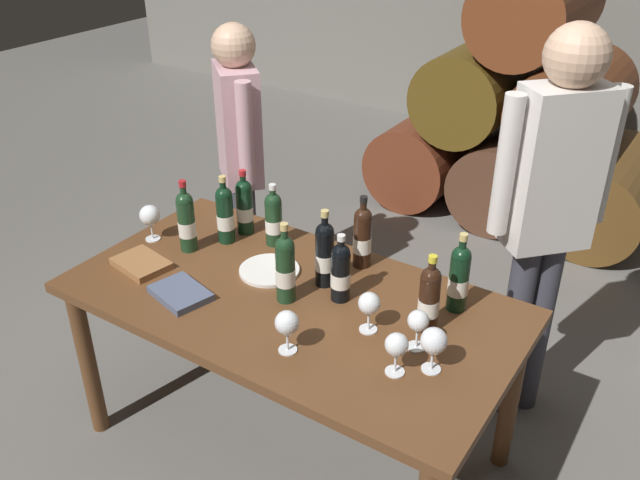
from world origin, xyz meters
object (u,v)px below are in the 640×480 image
wine_bottle_3 (244,206)px  tasting_notebook (141,264)px  wine_glass_2 (418,322)px  wine_bottle_4 (362,236)px  leather_ledger (180,293)px  wine_glass_4 (397,346)px  wine_bottle_0 (325,253)px  wine_glass_3 (287,324)px  wine_glass_5 (369,304)px  wine_bottle_2 (225,214)px  wine_bottle_8 (285,268)px  wine_bottle_1 (429,298)px  taster_seated_left (240,150)px  wine_bottle_7 (274,218)px  serving_plate (269,270)px  wine_bottle_6 (186,221)px  sommelier_presenting (550,200)px  wine_bottle_9 (341,271)px  wine_glass_0 (434,342)px  wine_bottle_5 (459,277)px  wine_glass_1 (150,216)px  dining_table (291,317)px

wine_bottle_3 → tasting_notebook: 0.50m
wine_glass_2 → wine_bottle_3: bearing=162.2°
wine_bottle_4 → leather_ledger: wine_bottle_4 is taller
wine_bottle_4 → wine_glass_4: 0.66m
leather_ledger → wine_bottle_0: bearing=57.5°
wine_glass_3 → leather_ledger: wine_glass_3 is taller
tasting_notebook → leather_ledger: same height
wine_glass_5 → tasting_notebook: wine_glass_5 is taller
wine_bottle_2 → leather_ledger: bearing=-73.1°
wine_bottle_4 → leather_ledger: size_ratio=1.39×
wine_bottle_4 → wine_glass_2: bearing=-40.2°
wine_bottle_0 → wine_bottle_3: (-0.51, 0.16, -0.01)m
wine_bottle_2 → wine_bottle_8: 0.52m
wine_bottle_1 → taster_seated_left: taster_seated_left is taller
wine_bottle_8 → wine_glass_4: bearing=-15.1°
wine_glass_4 → taster_seated_left: size_ratio=0.10×
wine_bottle_2 → wine_bottle_7: (0.18, 0.09, -0.01)m
wine_bottle_0 → serving_plate: 0.27m
wine_bottle_6 → sommelier_presenting: bearing=28.9°
wine_bottle_3 → wine_glass_5: wine_bottle_3 is taller
wine_bottle_1 → taster_seated_left: bearing=155.0°
wine_bottle_9 → wine_glass_2: wine_bottle_9 is taller
wine_bottle_0 → tasting_notebook: size_ratio=1.44×
wine_glass_0 → taster_seated_left: taster_seated_left is taller
wine_bottle_5 → taster_seated_left: bearing=161.8°
wine_bottle_4 → wine_glass_4: wine_bottle_4 is taller
wine_bottle_2 → wine_glass_4: size_ratio=2.01×
wine_bottle_9 → wine_glass_0: size_ratio=1.69×
wine_bottle_6 → wine_bottle_8: (0.56, -0.08, 0.00)m
wine_bottle_0 → wine_bottle_6: size_ratio=1.01×
wine_glass_1 → dining_table: bearing=-2.3°
wine_bottle_5 → wine_bottle_9: 0.42m
wine_bottle_7 → wine_bottle_9: size_ratio=1.02×
wine_bottle_1 → wine_bottle_8: bearing=-166.6°
tasting_notebook → leather_ledger: size_ratio=1.00×
wine_bottle_4 → wine_glass_2: (0.42, -0.36, -0.03)m
leather_ledger → serving_plate: 0.36m
wine_glass_0 → wine_glass_2: size_ratio=1.09×
wine_bottle_6 → dining_table: bearing=-5.6°
wine_bottle_1 → wine_glass_3: size_ratio=1.90×
wine_bottle_8 → wine_glass_1: size_ratio=1.98×
wine_bottle_9 → wine_glass_1: 0.91m
wine_glass_2 → wine_glass_5: bearing=-178.4°
wine_bottle_9 → leather_ledger: (-0.51, -0.32, -0.10)m
leather_ledger → taster_seated_left: (-0.47, 0.94, 0.15)m
wine_glass_1 → taster_seated_left: taster_seated_left is taller
wine_bottle_2 → tasting_notebook: size_ratio=1.37×
dining_table → sommelier_presenting: (0.70, 0.75, 0.37)m
wine_bottle_0 → wine_glass_3: wine_bottle_0 is taller
wine_glass_3 → serving_plate: 0.51m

